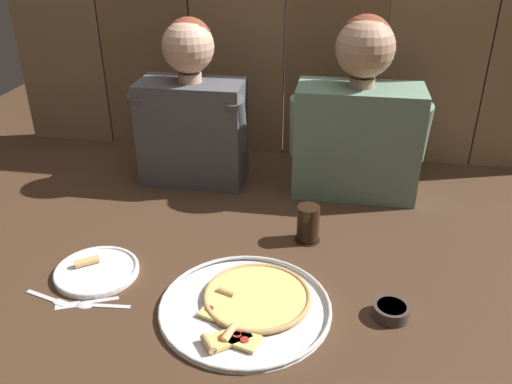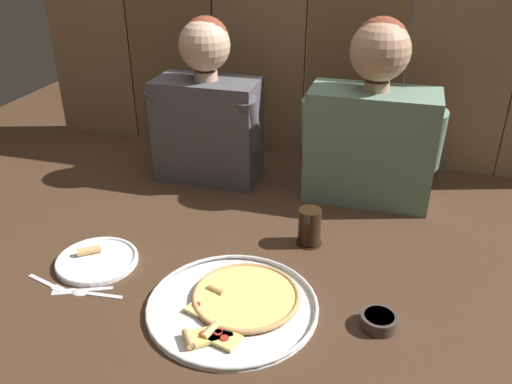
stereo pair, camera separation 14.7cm
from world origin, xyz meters
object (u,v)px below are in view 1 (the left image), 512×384
(pizza_tray, at_px, (249,304))
(diner_right, at_px, (359,118))
(drinking_glass, at_px, (308,224))
(dinner_plate, at_px, (96,271))
(dipping_bowl, at_px, (391,310))
(diner_left, at_px, (192,111))

(pizza_tray, relative_size, diner_right, 0.71)
(diner_right, bearing_deg, pizza_tray, -110.19)
(drinking_glass, bearing_deg, pizza_tray, -109.76)
(pizza_tray, height_order, dinner_plate, dinner_plate)
(dinner_plate, relative_size, drinking_glass, 2.00)
(pizza_tray, bearing_deg, diner_right, 69.81)
(pizza_tray, height_order, diner_right, diner_right)
(pizza_tray, xyz_separation_m, dipping_bowl, (0.35, 0.02, 0.01))
(pizza_tray, distance_m, dinner_plate, 0.44)
(drinking_glass, height_order, diner_right, diner_right)
(diner_left, bearing_deg, dipping_bowl, -44.52)
(dipping_bowl, bearing_deg, diner_right, 98.31)
(dinner_plate, bearing_deg, dipping_bowl, -3.41)
(drinking_glass, distance_m, diner_left, 0.60)
(drinking_glass, relative_size, diner_left, 0.20)
(dinner_plate, relative_size, diner_left, 0.39)
(diner_left, relative_size, diner_right, 0.96)
(dinner_plate, xyz_separation_m, diner_left, (0.11, 0.61, 0.25))
(dinner_plate, xyz_separation_m, diner_right, (0.68, 0.61, 0.26))
(drinking_glass, height_order, dipping_bowl, drinking_glass)
(diner_left, bearing_deg, pizza_tray, -64.60)
(dinner_plate, relative_size, dipping_bowl, 2.57)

